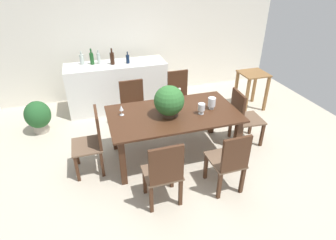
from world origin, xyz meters
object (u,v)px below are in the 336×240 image
object	(u,v)px
chair_near_right	(230,160)
chair_foot_end	(242,115)
chair_far_right	(179,96)
flower_centerpiece	(169,101)
wine_glass	(121,108)
potted_plant_floor	(38,116)
wine_bottle_green	(82,59)
side_table	(252,83)
crystal_vase_center_near	(201,107)
crystal_vase_left	(212,102)
wine_bottle_clear	(112,58)
wine_bottle_dark	(128,59)
dining_table	(174,119)
chair_far_left	(133,104)
kitchen_counter	(118,86)
chair_head_end	(93,139)
wine_bottle_tall	(99,58)
chair_near_left	(164,172)

from	to	relation	value
chair_near_right	chair_foot_end	distance (m)	1.24
chair_far_right	flower_centerpiece	size ratio (longest dim) A/B	2.15
wine_glass	potted_plant_floor	bearing A→B (deg)	138.55
chair_foot_end	wine_bottle_green	bearing A→B (deg)	53.34
side_table	potted_plant_floor	xyz separation A→B (m)	(-4.13, 0.25, -0.23)
flower_centerpiece	crystal_vase_center_near	bearing A→B (deg)	-10.09
chair_far_right	crystal_vase_left	world-z (taller)	chair_far_right
wine_bottle_green	side_table	xyz separation A→B (m)	(3.24, -0.94, -0.51)
crystal_vase_left	wine_bottle_clear	distance (m)	2.29
chair_near_right	chair_far_right	distance (m)	1.95
wine_glass	wine_bottle_dark	distance (m)	1.75
chair_foot_end	chair_far_right	xyz separation A→B (m)	(-0.76, 0.97, 0.02)
dining_table	potted_plant_floor	xyz separation A→B (m)	(-2.08, 1.35, -0.32)
chair_far_right	potted_plant_floor	distance (m)	2.55
dining_table	wine_bottle_green	bearing A→B (deg)	120.33
chair_far_right	chair_far_left	bearing A→B (deg)	-179.35
kitchen_counter	wine_bottle_clear	xyz separation A→B (m)	(-0.05, -0.02, 0.60)
wine_bottle_dark	chair_head_end	bearing A→B (deg)	-114.69
crystal_vase_center_near	wine_bottle_tall	xyz separation A→B (m)	(-1.26, 2.13, 0.21)
dining_table	wine_bottle_dark	size ratio (longest dim) A/B	8.43
chair_foot_end	wine_bottle_clear	bearing A→B (deg)	47.97
wine_bottle_green	chair_foot_end	bearing A→B (deg)	-40.51
flower_centerpiece	crystal_vase_center_near	distance (m)	0.49
chair_far_left	wine_bottle_green	size ratio (longest dim) A/B	3.51
chair_near_right	chair_far_right	bearing A→B (deg)	-91.31
chair_head_end	wine_bottle_green	distance (m)	2.11
side_table	wine_bottle_tall	bearing A→B (deg)	163.01
dining_table	chair_far_left	size ratio (longest dim) A/B	2.10
chair_near_left	wine_bottle_green	size ratio (longest dim) A/B	3.61
wine_bottle_tall	chair_near_left	bearing A→B (deg)	-81.38
chair_head_end	side_table	xyz separation A→B (m)	(3.24, 1.10, 0.02)
chair_foot_end	wine_glass	size ratio (longest dim) A/B	5.92
crystal_vase_center_near	wine_bottle_clear	world-z (taller)	wine_bottle_clear
dining_table	crystal_vase_left	distance (m)	0.63
dining_table	flower_centerpiece	xyz separation A→B (m)	(-0.09, -0.05, 0.34)
crystal_vase_center_near	potted_plant_floor	size ratio (longest dim) A/B	0.28
wine_bottle_tall	wine_bottle_dark	world-z (taller)	wine_bottle_tall
crystal_vase_left	wine_bottle_tall	bearing A→B (deg)	125.98
dining_table	wine_glass	world-z (taller)	wine_glass
flower_centerpiece	side_table	distance (m)	2.46
wine_bottle_dark	wine_bottle_clear	bearing A→B (deg)	174.73
wine_bottle_tall	flower_centerpiece	bearing A→B (deg)	-68.85
flower_centerpiece	kitchen_counter	world-z (taller)	flower_centerpiece
chair_far_right	wine_bottle_dark	xyz separation A→B (m)	(-0.77, 0.88, 0.51)
chair_near_left	wine_bottle_tall	size ratio (longest dim) A/B	3.52
kitchen_counter	wine_glass	bearing A→B (deg)	-95.16
chair_near_right	crystal_vase_left	world-z (taller)	crystal_vase_left
dining_table	flower_centerpiece	distance (m)	0.36
dining_table	wine_bottle_clear	bearing A→B (deg)	108.58
flower_centerpiece	wine_bottle_green	size ratio (longest dim) A/B	1.77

